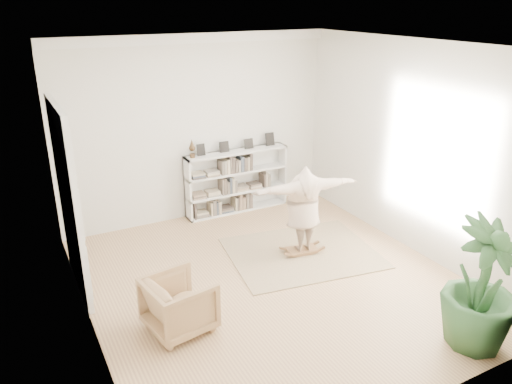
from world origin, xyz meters
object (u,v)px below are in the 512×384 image
(bookshelf, at_px, (237,182))
(person, at_px, (304,207))
(armchair, at_px, (179,304))
(houseplant, at_px, (482,286))
(rocker_board, at_px, (302,250))

(bookshelf, bearing_deg, person, -85.75)
(armchair, xyz_separation_m, houseplant, (3.25, -2.07, 0.48))
(rocker_board, bearing_deg, person, 0.00)
(rocker_board, height_order, houseplant, houseplant)
(bookshelf, xyz_separation_m, armchair, (-2.45, -3.30, -0.25))
(rocker_board, bearing_deg, bookshelf, 102.79)
(bookshelf, xyz_separation_m, person, (0.17, -2.27, 0.26))
(rocker_board, relative_size, houseplant, 0.33)
(bookshelf, height_order, houseplant, houseplant)
(bookshelf, distance_m, houseplant, 5.43)
(bookshelf, xyz_separation_m, houseplant, (0.80, -5.37, 0.22))
(bookshelf, relative_size, rocker_board, 3.89)
(bookshelf, distance_m, person, 2.29)
(rocker_board, distance_m, person, 0.82)
(armchair, bearing_deg, bookshelf, -46.00)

